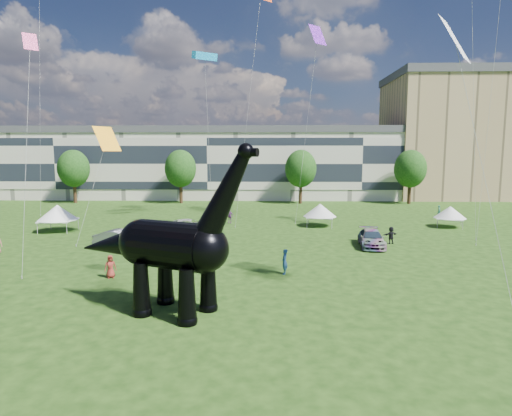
{
  "coord_description": "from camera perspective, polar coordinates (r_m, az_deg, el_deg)",
  "views": [
    {
      "loc": [
        2.29,
        -18.07,
        8.35
      ],
      "look_at": [
        1.67,
        8.0,
        5.0
      ],
      "focal_mm": 30.0,
      "sensor_mm": 36.0,
      "label": 1
    }
  ],
  "objects": [
    {
      "name": "ground",
      "position": [
        20.03,
        -5.58,
        -17.35
      ],
      "size": [
        220.0,
        220.0,
        0.0
      ],
      "primitive_type": "plane",
      "color": "#16330C",
      "rests_on": "ground"
    },
    {
      "name": "terrace_row",
      "position": [
        80.76,
        -5.98,
        5.62
      ],
      "size": [
        78.0,
        11.0,
        12.0
      ],
      "primitive_type": "cube",
      "color": "beige",
      "rests_on": "ground"
    },
    {
      "name": "apartment_block",
      "position": [
        91.26,
        26.06,
        8.26
      ],
      "size": [
        28.0,
        18.0,
        22.0
      ],
      "primitive_type": "cube",
      "color": "tan",
      "rests_on": "ground"
    },
    {
      "name": "tree_far_left",
      "position": [
        78.08,
        -23.16,
        5.23
      ],
      "size": [
        5.2,
        5.2,
        9.44
      ],
      "color": "#382314",
      "rests_on": "ground"
    },
    {
      "name": "tree_mid_left",
      "position": [
        72.52,
        -10.05,
        5.59
      ],
      "size": [
        5.2,
        5.2,
        9.44
      ],
      "color": "#382314",
      "rests_on": "ground"
    },
    {
      "name": "tree_mid_right",
      "position": [
        71.32,
        5.99,
        5.63
      ],
      "size": [
        5.2,
        5.2,
        9.44
      ],
      "color": "#382314",
      "rests_on": "ground"
    },
    {
      "name": "tree_far_right",
      "position": [
        74.94,
        19.9,
        5.32
      ],
      "size": [
        5.2,
        5.2,
        9.44
      ],
      "color": "#382314",
      "rests_on": "ground"
    },
    {
      "name": "dinosaur_sculpture",
      "position": [
        22.88,
        -11.85,
        -5.17
      ],
      "size": [
        10.91,
        5.88,
        9.17
      ],
      "rotation": [
        0.0,
        0.0,
        -0.4
      ],
      "color": "black",
      "rests_on": "ground"
    },
    {
      "name": "car_silver",
      "position": [
        44.47,
        -14.69,
        -2.73
      ],
      "size": [
        3.59,
        4.89,
        1.55
      ],
      "primitive_type": "imported",
      "rotation": [
        0.0,
        0.0,
        0.44
      ],
      "color": "#B4B4B9",
      "rests_on": "ground"
    },
    {
      "name": "car_grey",
      "position": [
        39.69,
        -17.52,
        -3.98
      ],
      "size": [
        5.13,
        2.82,
        1.6
      ],
      "primitive_type": "imported",
      "rotation": [
        0.0,
        0.0,
        1.33
      ],
      "color": "gray",
      "rests_on": "ground"
    },
    {
      "name": "car_white",
      "position": [
        45.43,
        -8.83,
        -2.42
      ],
      "size": [
        5.32,
        2.54,
        1.47
      ],
      "primitive_type": "imported",
      "rotation": [
        0.0,
        0.0,
        1.59
      ],
      "color": "silver",
      "rests_on": "ground"
    },
    {
      "name": "car_dark",
      "position": [
        39.82,
        15.14,
        -3.94
      ],
      "size": [
        2.65,
        5.34,
        1.49
      ],
      "primitive_type": "imported",
      "rotation": [
        0.0,
        0.0,
        -0.11
      ],
      "color": "#595960",
      "rests_on": "ground"
    },
    {
      "name": "gazebo_near",
      "position": [
        49.52,
        8.52,
        -0.32
      ],
      "size": [
        4.27,
        4.27,
        2.61
      ],
      "rotation": [
        0.0,
        0.0,
        -0.15
      ],
      "color": "silver",
      "rests_on": "ground"
    },
    {
      "name": "gazebo_far",
      "position": [
        53.06,
        24.46,
        -0.54
      ],
      "size": [
        4.47,
        4.47,
        2.42
      ],
      "rotation": [
        0.0,
        0.0,
        -0.36
      ],
      "color": "silver",
      "rests_on": "ground"
    },
    {
      "name": "gazebo_left",
      "position": [
        50.38,
        -24.93,
        -0.58
      ],
      "size": [
        4.28,
        4.28,
        2.88
      ],
      "rotation": [
        0.0,
        0.0,
        0.04
      ],
      "color": "white",
      "rests_on": "ground"
    },
    {
      "name": "visitors",
      "position": [
        40.53,
        -10.28,
        -3.46
      ],
      "size": [
        52.4,
        28.68,
        1.88
      ],
      "color": "maroon",
      "rests_on": "ground"
    }
  ]
}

